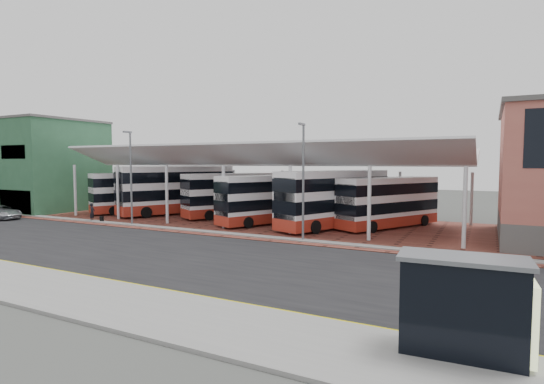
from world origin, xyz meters
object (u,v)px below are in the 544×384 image
at_px(bus_2, 235,195).
at_px(bus_4, 334,199).
at_px(bus_1, 177,190).
at_px(bus_3, 271,199).
at_px(pedestrian, 92,212).
at_px(bus_shelter, 474,298).
at_px(bus_0, 141,193).
at_px(bus_5, 389,203).
at_px(silver_car, 0,212).

bearing_deg(bus_2, bus_4, 19.15).
height_order(bus_1, bus_4, bus_1).
xyz_separation_m(bus_2, bus_3, (5.28, -2.36, -0.03)).
relative_size(bus_1, pedestrian, 7.34).
distance_m(bus_1, pedestrian, 8.75).
height_order(bus_2, pedestrian, bus_2).
bearing_deg(bus_shelter, bus_0, 143.42).
height_order(bus_1, bus_3, bus_1).
height_order(bus_2, bus_4, bus_4).
bearing_deg(bus_1, bus_5, 27.28).
bearing_deg(pedestrian, bus_5, -94.58).
bearing_deg(bus_4, bus_1, -162.38).
bearing_deg(bus_5, bus_0, -149.12).
relative_size(bus_0, silver_car, 2.21).
xyz_separation_m(bus_0, bus_2, (11.03, 1.41, 0.03)).
xyz_separation_m(bus_5, pedestrian, (-24.93, -8.67, -1.23)).
bearing_deg(bus_shelter, bus_4, 114.59).
bearing_deg(silver_car, bus_2, -60.09).
bearing_deg(pedestrian, bus_4, -95.94).
distance_m(bus_5, pedestrian, 26.43).
bearing_deg(bus_0, silver_car, -101.47).
height_order(bus_5, pedestrian, bus_5).
relative_size(bus_2, bus_4, 0.89).
height_order(bus_2, bus_3, bus_2).
bearing_deg(silver_car, bus_1, -50.48).
height_order(bus_0, bus_3, bus_0).
relative_size(bus_0, bus_5, 1.03).
distance_m(bus_3, silver_car, 26.24).
xyz_separation_m(bus_1, silver_car, (-12.55, -10.84, -1.87)).
distance_m(bus_5, silver_car, 36.19).
xyz_separation_m(bus_0, bus_shelter, (33.23, -21.81, -0.33)).
distance_m(bus_1, silver_car, 16.69).
bearing_deg(bus_1, bus_4, 21.35).
xyz_separation_m(bus_2, pedestrian, (-9.87, -8.77, -1.32)).
relative_size(bus_1, bus_2, 1.18).
bearing_deg(bus_0, bus_5, 30.04).
distance_m(bus_1, bus_2, 6.72).
bearing_deg(bus_shelter, bus_3, 125.74).
height_order(bus_4, bus_5, bus_4).
bearing_deg(pedestrian, bus_0, -14.75).
bearing_deg(bus_shelter, silver_car, 161.07).
bearing_deg(bus_3, silver_car, -134.19).
height_order(bus_3, bus_shelter, bus_3).
height_order(bus_0, silver_car, bus_0).
xyz_separation_m(bus_0, bus_1, (4.37, 0.61, 0.36)).
bearing_deg(bus_2, bus_5, 29.39).
relative_size(bus_1, silver_car, 2.61).
xyz_separation_m(bus_0, silver_car, (-8.18, -10.23, -1.51)).
relative_size(bus_1, bus_shelter, 3.45).
bearing_deg(bus_4, pedestrian, -140.48).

